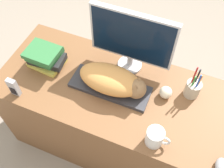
% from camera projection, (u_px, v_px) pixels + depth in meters
% --- Properties ---
extents(desk, '(1.43, 0.62, 0.70)m').
position_uv_depth(desk, '(115.00, 118.00, 1.82)').
color(desk, brown).
rests_on(desk, ground_plane).
extents(keyboard, '(0.47, 0.17, 0.02)m').
position_uv_depth(keyboard, '(110.00, 87.00, 1.53)').
color(keyboard, '#2D2D33').
rests_on(keyboard, desk).
extents(cat, '(0.40, 0.19, 0.13)m').
position_uv_depth(cat, '(114.00, 81.00, 1.46)').
color(cat, '#D18C47').
rests_on(cat, keyboard).
extents(monitor, '(0.49, 0.15, 0.41)m').
position_uv_depth(monitor, '(132.00, 39.00, 1.44)').
color(monitor, '#B7B7BC').
rests_on(monitor, desk).
extents(computer_mouse, '(0.05, 0.09, 0.04)m').
position_uv_depth(computer_mouse, '(221.00, 166.00, 1.25)').
color(computer_mouse, gray).
rests_on(computer_mouse, desk).
extents(coffee_mug, '(0.13, 0.09, 0.11)m').
position_uv_depth(coffee_mug, '(155.00, 137.00, 1.30)').
color(coffee_mug, silver).
rests_on(coffee_mug, desk).
extents(pen_cup, '(0.09, 0.09, 0.23)m').
position_uv_depth(pen_cup, '(193.00, 88.00, 1.47)').
color(pen_cup, '#B2A893').
rests_on(pen_cup, desk).
extents(baseball, '(0.07, 0.07, 0.07)m').
position_uv_depth(baseball, '(166.00, 92.00, 1.48)').
color(baseball, beige).
rests_on(baseball, desk).
extents(phone, '(0.05, 0.03, 0.13)m').
position_uv_depth(phone, '(14.00, 87.00, 1.46)').
color(phone, '#99999E').
rests_on(phone, desk).
extents(book_stack, '(0.23, 0.19, 0.14)m').
position_uv_depth(book_stack, '(45.00, 57.00, 1.59)').
color(book_stack, '#CCC14C').
rests_on(book_stack, desk).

